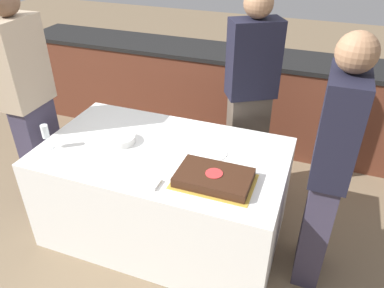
# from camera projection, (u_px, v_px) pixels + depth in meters

# --- Properties ---
(ground_plane) EXTENTS (14.00, 14.00, 0.00)m
(ground_plane) POSITION_uv_depth(u_px,v_px,m) (166.00, 229.00, 2.88)
(ground_plane) COLOR #7A664C
(back_counter) EXTENTS (4.40, 0.58, 0.92)m
(back_counter) POSITION_uv_depth(u_px,v_px,m) (225.00, 95.00, 3.87)
(back_counter) COLOR #5B2D1E
(back_counter) RESTS_ON ground_plane
(dining_table) EXTENTS (1.65, 0.96, 0.72)m
(dining_table) POSITION_uv_depth(u_px,v_px,m) (164.00, 193.00, 2.69)
(dining_table) COLOR white
(dining_table) RESTS_ON ground_plane
(cake) EXTENTS (0.48, 0.32, 0.06)m
(cake) POSITION_uv_depth(u_px,v_px,m) (214.00, 178.00, 2.20)
(cake) COLOR gold
(cake) RESTS_ON dining_table
(plate_stack) EXTENTS (0.20, 0.20, 0.05)m
(plate_stack) POSITION_uv_depth(u_px,v_px,m) (121.00, 139.00, 2.57)
(plate_stack) COLOR white
(plate_stack) RESTS_ON dining_table
(wine_glass) EXTENTS (0.07, 0.07, 0.18)m
(wine_glass) POSITION_uv_depth(u_px,v_px,m) (45.00, 133.00, 2.46)
(wine_glass) COLOR white
(wine_glass) RESTS_ON dining_table
(side_plate_near_cake) EXTENTS (0.19, 0.19, 0.00)m
(side_plate_near_cake) POSITION_uv_depth(u_px,v_px,m) (213.00, 153.00, 2.47)
(side_plate_near_cake) COLOR white
(side_plate_near_cake) RESTS_ON dining_table
(utensil_pile) EXTENTS (0.17, 0.10, 0.02)m
(utensil_pile) POSITION_uv_depth(u_px,v_px,m) (145.00, 182.00, 2.19)
(utensil_pile) COLOR white
(utensil_pile) RESTS_ON dining_table
(person_cutting_cake) EXTENTS (0.41, 0.36, 1.66)m
(person_cutting_cake) POSITION_uv_depth(u_px,v_px,m) (250.00, 98.00, 2.85)
(person_cutting_cake) COLOR #4C4238
(person_cutting_cake) RESTS_ON ground_plane
(person_seated_left) EXTENTS (0.20, 0.37, 1.70)m
(person_seated_left) POSITION_uv_depth(u_px,v_px,m) (30.00, 105.00, 2.72)
(person_seated_left) COLOR #383347
(person_seated_left) RESTS_ON ground_plane
(person_seated_right) EXTENTS (0.20, 0.40, 1.62)m
(person_seated_right) POSITION_uv_depth(u_px,v_px,m) (329.00, 169.00, 2.13)
(person_seated_right) COLOR #383347
(person_seated_right) RESTS_ON ground_plane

